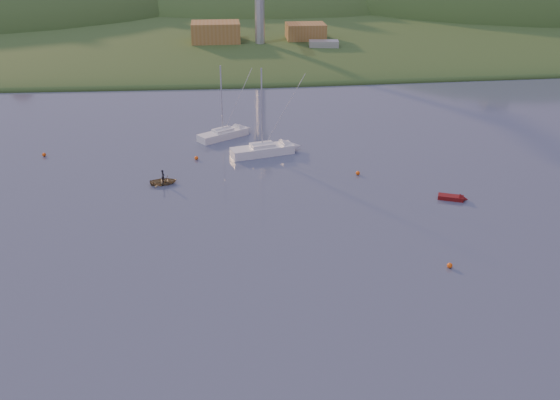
{
  "coord_description": "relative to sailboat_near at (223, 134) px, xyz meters",
  "views": [
    {
      "loc": [
        -8.15,
        -23.85,
        29.27
      ],
      "look_at": [
        -2.31,
        33.3,
        3.03
      ],
      "focal_mm": 40.0,
      "sensor_mm": 36.0,
      "label": 1
    }
  ],
  "objects": [
    {
      "name": "shore_slope",
      "position": [
        7.63,
        102.82,
        -0.69
      ],
      "size": [
        640.0,
        150.0,
        7.0
      ],
      "primitive_type": "ellipsoid",
      "color": "#304E1F",
      "rests_on": "ground"
    },
    {
      "name": "hill_center",
      "position": [
        17.63,
        147.82,
        -0.69
      ],
      "size": [
        140.0,
        120.0,
        36.0
      ],
      "primitive_type": "ellipsoid",
      "color": "#304E1F",
      "rests_on": "ground"
    },
    {
      "name": "hill_right",
      "position": [
        102.63,
        132.82,
        -0.69
      ],
      "size": [
        150.0,
        130.0,
        60.0
      ],
      "primitive_type": "ellipsoid",
      "color": "#304E1F",
      "rests_on": "ground"
    },
    {
      "name": "hillside_trees",
      "position": [
        7.63,
        122.82,
        -0.69
      ],
      "size": [
        280.0,
        50.0,
        32.0
      ],
      "primitive_type": null,
      "color": "#194318",
      "rests_on": "ground"
    },
    {
      "name": "wharf",
      "position": [
        12.63,
        59.82,
        0.51
      ],
      "size": [
        42.0,
        16.0,
        2.4
      ],
      "primitive_type": "cube",
      "color": "slate",
      "rests_on": "ground"
    },
    {
      "name": "shed_west",
      "position": [
        -0.37,
        60.82,
        4.11
      ],
      "size": [
        11.0,
        8.0,
        4.8
      ],
      "primitive_type": "cube",
      "color": "#9F6F35",
      "rests_on": "wharf"
    },
    {
      "name": "shed_east",
      "position": [
        20.63,
        61.82,
        3.71
      ],
      "size": [
        9.0,
        7.0,
        4.0
      ],
      "primitive_type": "cube",
      "color": "#9F6F35",
      "rests_on": "wharf"
    },
    {
      "name": "sailboat_near",
      "position": [
        0.0,
        0.0,
        0.0
      ],
      "size": [
        7.56,
        6.11,
        10.51
      ],
      "rotation": [
        0.0,
        0.0,
        0.59
      ],
      "color": "white",
      "rests_on": "ground"
    },
    {
      "name": "sailboat_far",
      "position": [
        5.13,
        -7.42,
        0.06
      ],
      "size": [
        8.8,
        4.63,
        11.69
      ],
      "rotation": [
        0.0,
        0.0,
        0.26
      ],
      "color": "white",
      "rests_on": "ground"
    },
    {
      "name": "canoe",
      "position": [
        -7.42,
        -16.23,
        -0.36
      ],
      "size": [
        3.52,
        2.74,
        0.67
      ],
      "primitive_type": "imported",
      "rotation": [
        0.0,
        0.0,
        1.72
      ],
      "color": "#957F52",
      "rests_on": "ground"
    },
    {
      "name": "paddler",
      "position": [
        -7.42,
        -16.23,
        0.08
      ],
      "size": [
        0.45,
        0.61,
        1.55
      ],
      "primitive_type": "imported",
      "rotation": [
        0.0,
        0.0,
        1.72
      ],
      "color": "black",
      "rests_on": "ground"
    },
    {
      "name": "red_tender",
      "position": [
        25.86,
        -24.32,
        -0.46
      ],
      "size": [
        3.49,
        2.3,
        1.13
      ],
      "rotation": [
        0.0,
        0.0,
        -0.39
      ],
      "color": "#630E0E",
      "rests_on": "ground"
    },
    {
      "name": "work_vessel",
      "position": [
        23.58,
        53.47,
        0.7
      ],
      "size": [
        15.75,
        7.17,
        3.91
      ],
      "rotation": [
        0.0,
        0.0,
        -0.12
      ],
      "color": "slate",
      "rests_on": "ground"
    },
    {
      "name": "buoy_0",
      "position": [
        19.88,
        -38.7,
        -0.44
      ],
      "size": [
        0.5,
        0.5,
        0.5
      ],
      "primitive_type": "sphere",
      "color": "#FF590D",
      "rests_on": "ground"
    },
    {
      "name": "buoy_1",
      "position": [
        16.36,
        -15.79,
        -0.44
      ],
      "size": [
        0.5,
        0.5,
        0.5
      ],
      "primitive_type": "sphere",
      "color": "#FF590D",
      "rests_on": "ground"
    },
    {
      "name": "buoy_2",
      "position": [
        -23.94,
        -5.08,
        -0.44
      ],
      "size": [
        0.5,
        0.5,
        0.5
      ],
      "primitive_type": "sphere",
      "color": "#FF590D",
      "rests_on": "ground"
    },
    {
      "name": "buoy_3",
      "position": [
        -3.67,
        -8.45,
        -0.44
      ],
      "size": [
        0.5,
        0.5,
        0.5
      ],
      "primitive_type": "sphere",
      "color": "#FF590D",
      "rests_on": "ground"
    }
  ]
}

